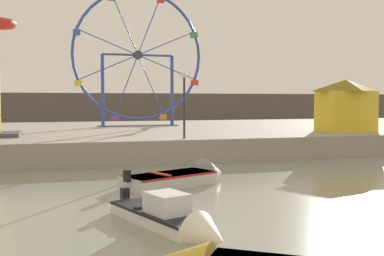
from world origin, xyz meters
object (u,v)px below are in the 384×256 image
(motorboat_pale_grey, at_px, (187,177))
(promenade_lamp_near, at_px, (184,95))
(ferris_wheel_blue_frame, at_px, (138,58))
(motorboat_white_red_stripe, at_px, (174,220))
(carnival_booth_yellow_awning, at_px, (346,105))

(motorboat_pale_grey, xyz_separation_m, promenade_lamp_near, (1.75, 6.63, 3.46))
(motorboat_pale_grey, xyz_separation_m, ferris_wheel_blue_frame, (1.62, 20.26, 6.68))
(motorboat_pale_grey, bearing_deg, promenade_lamp_near, 51.53)
(motorboat_white_red_stripe, bearing_deg, motorboat_pale_grey, 142.37)
(motorboat_white_red_stripe, relative_size, carnival_booth_yellow_awning, 1.28)
(motorboat_pale_grey, height_order, ferris_wheel_blue_frame, ferris_wheel_blue_frame)
(ferris_wheel_blue_frame, relative_size, carnival_booth_yellow_awning, 2.92)
(carnival_booth_yellow_awning, xyz_separation_m, promenade_lamp_near, (-12.11, -2.61, 0.59))
(motorboat_white_red_stripe, bearing_deg, carnival_booth_yellow_awning, 115.72)
(ferris_wheel_blue_frame, height_order, carnival_booth_yellow_awning, ferris_wheel_blue_frame)
(motorboat_white_red_stripe, distance_m, motorboat_pale_grey, 6.94)
(motorboat_white_red_stripe, relative_size, motorboat_pale_grey, 0.99)
(motorboat_white_red_stripe, height_order, motorboat_pale_grey, motorboat_pale_grey)
(motorboat_pale_grey, relative_size, carnival_booth_yellow_awning, 1.30)
(motorboat_white_red_stripe, xyz_separation_m, ferris_wheel_blue_frame, (3.87, 26.83, 6.68))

